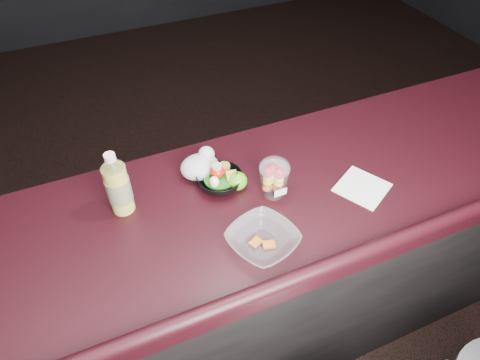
{
  "coord_description": "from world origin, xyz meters",
  "views": [
    {
      "loc": [
        -0.41,
        -0.61,
        2.1
      ],
      "look_at": [
        -0.01,
        0.32,
        1.1
      ],
      "focal_mm": 32.0,
      "sensor_mm": 36.0,
      "label": 1
    }
  ],
  "objects_px": {
    "lemonade_bottle": "(118,187)",
    "snack_bowl": "(219,180)",
    "green_apple": "(237,181)",
    "fruit_cup": "(274,177)",
    "takeout_bowl": "(263,240)"
  },
  "relations": [
    {
      "from": "lemonade_bottle",
      "to": "fruit_cup",
      "type": "xyz_separation_m",
      "value": [
        0.49,
        -0.13,
        -0.02
      ]
    },
    {
      "from": "fruit_cup",
      "to": "takeout_bowl",
      "type": "height_order",
      "value": "fruit_cup"
    },
    {
      "from": "takeout_bowl",
      "to": "lemonade_bottle",
      "type": "bearing_deg",
      "value": 138.38
    },
    {
      "from": "lemonade_bottle",
      "to": "snack_bowl",
      "type": "relative_size",
      "value": 1.23
    },
    {
      "from": "snack_bowl",
      "to": "takeout_bowl",
      "type": "bearing_deg",
      "value": -84.63
    },
    {
      "from": "snack_bowl",
      "to": "lemonade_bottle",
      "type": "bearing_deg",
      "value": 175.44
    },
    {
      "from": "takeout_bowl",
      "to": "snack_bowl",
      "type": "bearing_deg",
      "value": 95.37
    },
    {
      "from": "fruit_cup",
      "to": "green_apple",
      "type": "height_order",
      "value": "fruit_cup"
    },
    {
      "from": "green_apple",
      "to": "snack_bowl",
      "type": "height_order",
      "value": "snack_bowl"
    },
    {
      "from": "green_apple",
      "to": "snack_bowl",
      "type": "bearing_deg",
      "value": 148.45
    },
    {
      "from": "green_apple",
      "to": "takeout_bowl",
      "type": "relative_size",
      "value": 0.28
    },
    {
      "from": "fruit_cup",
      "to": "lemonade_bottle",
      "type": "bearing_deg",
      "value": 164.78
    },
    {
      "from": "fruit_cup",
      "to": "takeout_bowl",
      "type": "xyz_separation_m",
      "value": [
        -0.13,
        -0.19,
        -0.05
      ]
    },
    {
      "from": "lemonade_bottle",
      "to": "takeout_bowl",
      "type": "bearing_deg",
      "value": -41.62
    },
    {
      "from": "lemonade_bottle",
      "to": "green_apple",
      "type": "distance_m",
      "value": 0.4
    }
  ]
}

